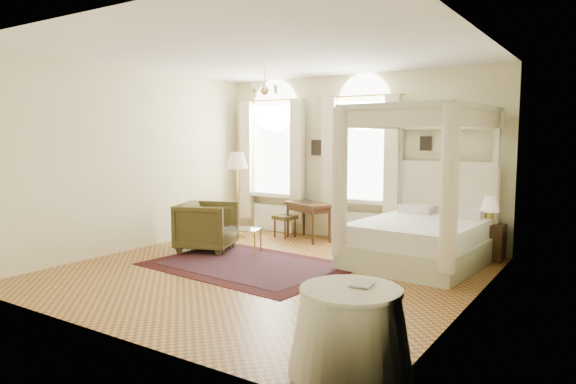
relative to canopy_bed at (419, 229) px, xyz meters
The scene contains 18 objects.
ground 2.56m from the canopy_bed, 135.66° to the right, with size 6.00×6.00×0.00m, color #AE6D32.
room_walls 2.86m from the canopy_bed, 135.66° to the right, with size 6.00×6.00×6.00m.
window_left 3.96m from the canopy_bed, 162.90° to the left, with size 1.62×0.27×3.29m.
window_right 2.15m from the canopy_bed, 144.38° to the left, with size 1.62×0.27×3.29m.
chandelier 3.59m from the canopy_bed, 168.61° to the right, with size 0.51×0.45×0.50m.
wall_pictures 2.47m from the canopy_bed, 144.02° to the left, with size 2.54×0.03×0.39m.
canopy_bed is the anchor object (origin of this frame).
nightstand 1.36m from the canopy_bed, 46.25° to the left, with size 0.42×0.38×0.60m, color #38200F.
nightstand_lamp 1.35m from the canopy_bed, 48.09° to the left, with size 0.31×0.31×0.46m.
writing_desk 2.63m from the canopy_bed, 164.16° to the left, with size 1.13×0.89×0.76m.
laptop 2.67m from the canopy_bed, 163.78° to the left, with size 0.33×0.21×0.03m, color black.
stool 3.17m from the canopy_bed, 167.16° to the left, with size 0.47×0.47×0.46m.
armchair 3.75m from the canopy_bed, 162.56° to the right, with size 0.95×0.98×0.89m, color #413A1C.
coffee_table 3.05m from the canopy_bed, 161.99° to the right, with size 0.78×0.66×0.45m.
floor_lamp 3.98m from the canopy_bed, behind, with size 0.45×0.45×1.76m.
oriental_rug 2.82m from the canopy_bed, 144.47° to the right, with size 3.29×2.49×0.01m.
side_table 4.19m from the canopy_bed, 79.02° to the right, with size 1.10×1.10×0.75m.
book 4.07m from the canopy_bed, 79.39° to the right, with size 0.19×0.25×0.02m, color black.
Camera 1 is at (4.50, -6.29, 2.04)m, focal length 32.00 mm.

